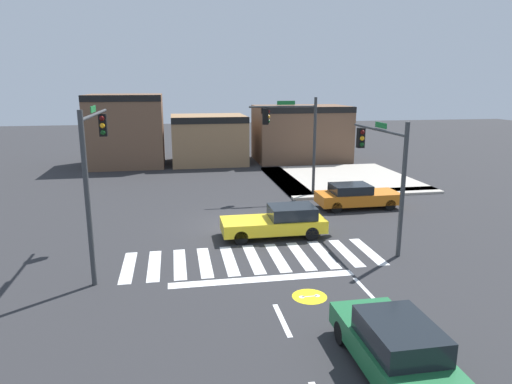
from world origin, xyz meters
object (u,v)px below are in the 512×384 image
Objects in this scene: traffic_signal_southeast at (382,158)px; car_orange at (356,196)px; car_green at (397,349)px; car_yellow at (278,222)px; traffic_signal_northeast at (294,131)px; traffic_signal_southwest at (95,155)px.

car_orange is (1.16, 5.39, -3.04)m from traffic_signal_southeast.
car_green reaches higher than car_orange.
traffic_signal_southeast is at bearing 162.85° from car_yellow.
car_green is at bearing 92.53° from car_yellow.
traffic_signal_southeast is at bearing 101.00° from traffic_signal_northeast.
car_orange is 1.00× the size of car_green.
car_green is (0.47, -10.74, 0.03)m from car_yellow.
car_yellow is 6.81m from car_orange.
traffic_signal_southwest is at bearing 14.16° from car_yellow.
traffic_signal_southwest reaches higher than car_orange.
car_green is at bearing 157.85° from traffic_signal_southeast.
traffic_signal_southwest is 11.86m from traffic_signal_southeast.
traffic_signal_northeast reaches higher than traffic_signal_southwest.
car_yellow is 10.75m from car_green.
traffic_signal_southwest is at bearing -155.35° from car_orange.
traffic_signal_southeast is 1.19× the size of car_green.
traffic_signal_southwest is 1.32× the size of car_orange.
traffic_signal_northeast is at bearing 130.74° from car_orange.
car_yellow is (7.53, 1.90, -3.60)m from traffic_signal_southwest.
traffic_signal_southwest is 12.45m from car_green.
traffic_signal_northeast is 1.32× the size of car_green.
car_green is (-2.14, -18.10, -3.37)m from traffic_signal_northeast.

